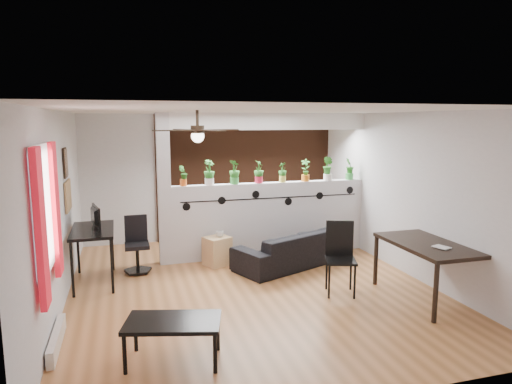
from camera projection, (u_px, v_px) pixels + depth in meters
name	position (u px, v px, depth m)	size (l,w,h in m)	color
room_shell	(250.00, 201.00, 6.64)	(6.30, 7.10, 2.90)	#945C30
partition_wall	(271.00, 219.00, 8.38)	(3.60, 0.18, 1.35)	#BCBCC1
ceiling_header	(271.00, 121.00, 8.11)	(3.60, 0.18, 0.30)	silver
pier_column	(164.00, 190.00, 7.76)	(0.22, 0.20, 2.60)	#BCBCC1
brick_panel	(249.00, 176.00, 9.68)	(3.90, 0.05, 2.60)	brown
vine_decal	(272.00, 198.00, 8.23)	(3.31, 0.01, 0.30)	black
window_assembly	(46.00, 213.00, 4.77)	(0.09, 1.30, 1.55)	white
baseboard_heater	(57.00, 339.00, 4.99)	(0.08, 1.00, 0.18)	silver
corkboard	(68.00, 196.00, 6.83)	(0.03, 0.60, 0.45)	#9E774C
framed_art	(65.00, 163.00, 6.70)	(0.03, 0.34, 0.44)	#8C7259
ceiling_fan	(198.00, 132.00, 5.98)	(1.19, 1.19, 0.43)	black
potted_plant_0	(183.00, 175.00, 7.82)	(0.18, 0.14, 0.36)	#C55017
potted_plant_1	(209.00, 172.00, 7.93)	(0.29, 0.27, 0.44)	white
potted_plant_2	(234.00, 171.00, 8.06)	(0.27, 0.28, 0.43)	green
potted_plant_3	(259.00, 171.00, 8.18)	(0.19, 0.23, 0.41)	#BA1D39
potted_plant_4	(283.00, 171.00, 8.31)	(0.23, 0.23, 0.37)	gold
potted_plant_5	(306.00, 169.00, 8.43)	(0.26, 0.25, 0.42)	orange
potted_plant_6	(328.00, 168.00, 8.55)	(0.25, 0.28, 0.45)	silver
potted_plant_7	(350.00, 168.00, 8.68)	(0.27, 0.27, 0.42)	green
sofa	(291.00, 249.00, 7.82)	(1.95, 0.77, 0.57)	black
cube_shelf	(217.00, 251.00, 7.83)	(0.40, 0.36, 0.49)	tan
cup	(220.00, 234.00, 7.80)	(0.13, 0.13, 0.10)	gray
computer_desk	(93.00, 234.00, 6.90)	(0.63, 1.18, 0.85)	black
monitor	(93.00, 221.00, 7.01)	(0.05, 0.31, 0.18)	black
office_chair	(137.00, 248.00, 7.45)	(0.47, 0.47, 0.91)	black
dining_table	(429.00, 249.00, 6.28)	(0.90, 1.47, 0.80)	black
book	(438.00, 248.00, 5.95)	(0.16, 0.21, 0.02)	gray
folding_chair	(340.00, 251.00, 6.55)	(0.53, 0.53, 1.04)	black
coffee_table	(173.00, 325.00, 4.65)	(1.07, 0.76, 0.45)	black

